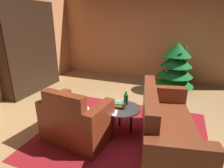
# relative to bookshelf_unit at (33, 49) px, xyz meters

# --- Properties ---
(ground_plane) EXTENTS (7.26, 7.26, 0.00)m
(ground_plane) POSITION_rel_bookshelf_unit_xyz_m (2.79, -0.98, -1.09)
(ground_plane) COLOR #AA8151
(wall_back) EXTENTS (6.17, 0.06, 2.80)m
(wall_back) POSITION_rel_bookshelf_unit_xyz_m (2.79, 2.04, 0.30)
(wall_back) COLOR #D18251
(wall_back) RESTS_ON ground
(area_rug) EXTENTS (2.69, 2.41, 0.01)m
(area_rug) POSITION_rel_bookshelf_unit_xyz_m (2.85, -1.25, -1.09)
(area_rug) COLOR maroon
(area_rug) RESTS_ON ground
(bookshelf_unit) EXTENTS (0.38, 1.68, 2.26)m
(bookshelf_unit) POSITION_rel_bookshelf_unit_xyz_m (0.00, 0.00, 0.00)
(bookshelf_unit) COLOR black
(bookshelf_unit) RESTS_ON ground
(armchair_red) EXTENTS (1.07, 0.76, 0.89)m
(armchair_red) POSITION_rel_bookshelf_unit_xyz_m (2.21, -1.65, -0.78)
(armchair_red) COLOR maroon
(armchair_red) RESTS_ON ground
(couch_red) EXTENTS (1.07, 1.87, 0.93)m
(couch_red) POSITION_rel_bookshelf_unit_xyz_m (3.54, -1.40, -0.77)
(couch_red) COLOR brown
(couch_red) RESTS_ON ground
(coffee_table) EXTENTS (0.62, 0.62, 0.45)m
(coffee_table) POSITION_rel_bookshelf_unit_xyz_m (2.80, -1.17, -0.70)
(coffee_table) COLOR black
(coffee_table) RESTS_ON ground
(book_stack_on_table) EXTENTS (0.21, 0.17, 0.09)m
(book_stack_on_table) POSITION_rel_bookshelf_unit_xyz_m (2.76, -1.17, -0.61)
(book_stack_on_table) COLOR red
(book_stack_on_table) RESTS_ON coffee_table
(bottle_on_table) EXTENTS (0.07, 0.07, 0.23)m
(bottle_on_table) POSITION_rel_bookshelf_unit_xyz_m (2.82, -1.00, -0.56)
(bottle_on_table) COLOR #105227
(bottle_on_table) RESTS_ON coffee_table
(decorated_tree) EXTENTS (1.00, 1.00, 1.28)m
(decorated_tree) POSITION_rel_bookshelf_unit_xyz_m (3.52, 1.16, -0.45)
(decorated_tree) COLOR brown
(decorated_tree) RESTS_ON ground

